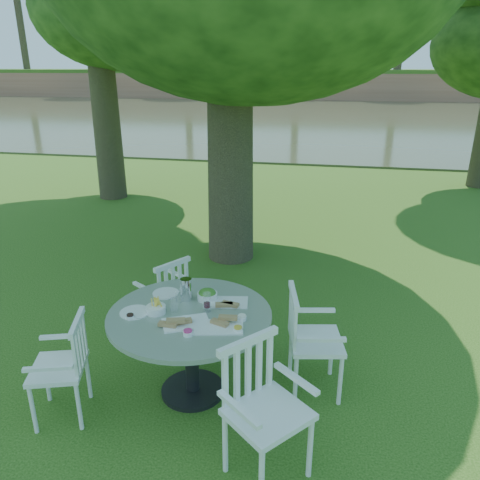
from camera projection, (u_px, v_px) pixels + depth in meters
name	position (u px, v px, depth m)	size (l,w,h in m)	color
ground	(237.00, 313.00, 5.52)	(140.00, 140.00, 0.00)	#1E430E
table	(190.00, 329.00, 3.96)	(1.38, 1.38, 0.80)	black
chair_ne	(305.00, 334.00, 4.04)	(0.54, 0.56, 0.96)	white
chair_nw	(168.00, 292.00, 4.89)	(0.59, 0.60, 0.88)	white
chair_sw	(68.00, 361.00, 3.75)	(0.53, 0.55, 0.88)	white
chair_se	(259.00, 398.00, 3.22)	(0.69, 0.69, 1.00)	white
tableware	(190.00, 305.00, 3.96)	(1.08, 0.79, 0.20)	white
river	(321.00, 118.00, 26.64)	(100.00, 28.00, 0.12)	#373D24
far_bank	(338.00, 12.00, 40.70)	(100.00, 18.00, 15.20)	#945B45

